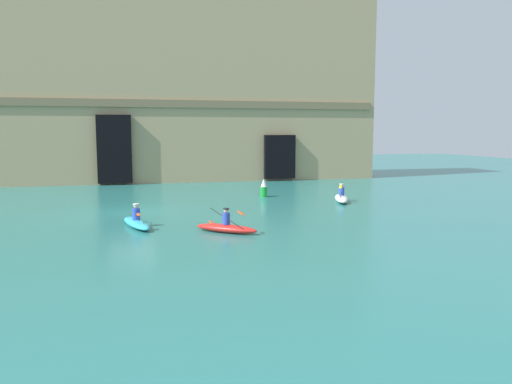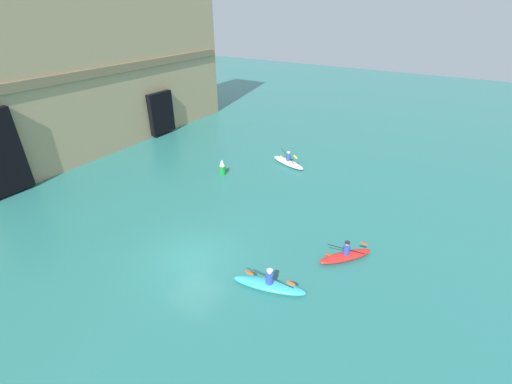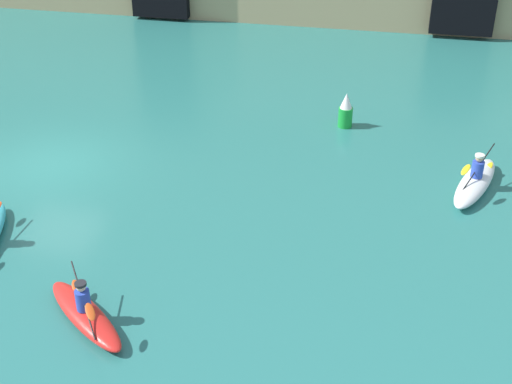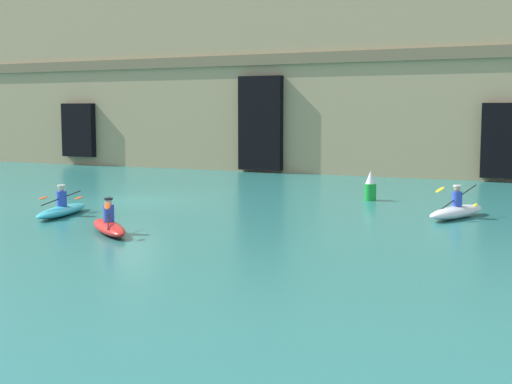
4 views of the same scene
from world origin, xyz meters
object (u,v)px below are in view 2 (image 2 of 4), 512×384
Objects in this scene: kayak_cyan at (269,285)px; marker_buoy at (222,167)px; kayak_white at (288,162)px; kayak_red at (345,256)px.

marker_buoy is at bearing 122.15° from kayak_cyan.
kayak_white is at bearing 98.97° from kayak_cyan.
kayak_red is at bearing -29.76° from kayak_white.
kayak_white is at bearing -99.24° from kayak_red.
kayak_red is 11.94m from marker_buoy.
marker_buoy reaches higher than kayak_cyan.
kayak_red is (3.72, -2.25, 0.01)m from kayak_cyan.
kayak_white is 5.31m from marker_buoy.
kayak_cyan is at bearing 8.40° from kayak_red.
kayak_red is 11.49m from kayak_white.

